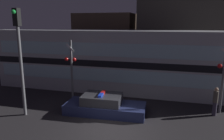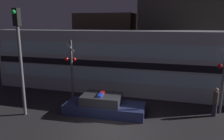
{
  "view_description": "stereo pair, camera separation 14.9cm",
  "coord_description": "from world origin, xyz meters",
  "px_view_note": "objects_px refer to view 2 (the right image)",
  "views": [
    {
      "loc": [
        2.56,
        -9.25,
        5.07
      ],
      "look_at": [
        -1.12,
        4.19,
        2.03
      ],
      "focal_mm": 35.0,
      "sensor_mm": 36.0,
      "label": 1
    },
    {
      "loc": [
        2.7,
        -9.21,
        5.07
      ],
      "look_at": [
        -1.12,
        4.19,
        2.03
      ],
      "focal_mm": 35.0,
      "sensor_mm": 36.0,
      "label": 2
    }
  ],
  "objects_px": {
    "police_car": "(104,106)",
    "train": "(117,61)",
    "crossing_signal_near": "(224,76)",
    "pedestrian": "(215,102)",
    "traffic_light_corner": "(19,50)"
  },
  "relations": [
    {
      "from": "crossing_signal_near",
      "to": "police_car",
      "type": "bearing_deg",
      "value": -164.39
    },
    {
      "from": "train",
      "to": "police_car",
      "type": "xyz_separation_m",
      "value": [
        0.39,
        -4.57,
        -1.82
      ]
    },
    {
      "from": "police_car",
      "to": "crossing_signal_near",
      "type": "xyz_separation_m",
      "value": [
        6.38,
        1.78,
        1.78
      ]
    },
    {
      "from": "train",
      "to": "crossing_signal_near",
      "type": "xyz_separation_m",
      "value": [
        6.77,
        -2.78,
        -0.04
      ]
    },
    {
      "from": "pedestrian",
      "to": "traffic_light_corner",
      "type": "bearing_deg",
      "value": -165.15
    },
    {
      "from": "train",
      "to": "crossing_signal_near",
      "type": "distance_m",
      "value": 7.32
    },
    {
      "from": "train",
      "to": "police_car",
      "type": "height_order",
      "value": "train"
    },
    {
      "from": "police_car",
      "to": "traffic_light_corner",
      "type": "relative_size",
      "value": 0.8
    },
    {
      "from": "police_car",
      "to": "train",
      "type": "bearing_deg",
      "value": 91.81
    },
    {
      "from": "traffic_light_corner",
      "to": "police_car",
      "type": "bearing_deg",
      "value": 18.48
    },
    {
      "from": "train",
      "to": "pedestrian",
      "type": "xyz_separation_m",
      "value": [
        6.39,
        -3.27,
        -1.43
      ]
    },
    {
      "from": "train",
      "to": "pedestrian",
      "type": "distance_m",
      "value": 7.32
    },
    {
      "from": "pedestrian",
      "to": "crossing_signal_near",
      "type": "bearing_deg",
      "value": 51.87
    },
    {
      "from": "train",
      "to": "crossing_signal_near",
      "type": "bearing_deg",
      "value": -22.35
    },
    {
      "from": "train",
      "to": "police_car",
      "type": "distance_m",
      "value": 4.93
    }
  ]
}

